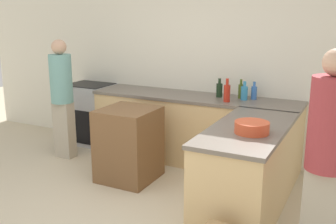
{
  "coord_description": "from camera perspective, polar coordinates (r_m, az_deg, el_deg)",
  "views": [
    {
      "loc": [
        2.01,
        -2.76,
        1.97
      ],
      "look_at": [
        0.18,
        0.82,
        0.96
      ],
      "focal_mm": 42.0,
      "sensor_mm": 36.0,
      "label": 1
    }
  ],
  "objects": [
    {
      "name": "wall_back",
      "position": [
        5.47,
        5.33,
        7.5
      ],
      "size": [
        8.0,
        0.06,
        2.7
      ],
      "color": "silver",
      "rests_on": "ground_plane"
    },
    {
      "name": "range_oven",
      "position": [
        6.23,
        -11.2,
        -0.22
      ],
      "size": [
        0.7,
        0.59,
        0.93
      ],
      "color": "#ADADB2",
      "rests_on": "ground_plane"
    },
    {
      "name": "counter_back",
      "position": [
        5.33,
        3.69,
        -2.45
      ],
      "size": [
        2.81,
        0.68,
        0.91
      ],
      "color": "#D6B27A",
      "rests_on": "ground_plane"
    },
    {
      "name": "person_at_peninsula",
      "position": [
        3.17,
        22.11,
        -5.75
      ],
      "size": [
        0.32,
        0.32,
        1.74
      ],
      "color": "#ADA38E",
      "rests_on": "ground_plane"
    },
    {
      "name": "hot_sauce_bottle",
      "position": [
        4.88,
        8.55,
        2.8
      ],
      "size": [
        0.08,
        0.08,
        0.29
      ],
      "color": "red",
      "rests_on": "counter_back"
    },
    {
      "name": "counter_peninsula",
      "position": [
        4.01,
        11.41,
        -8.38
      ],
      "size": [
        0.69,
        1.59,
        0.91
      ],
      "color": "#D6B27A",
      "rests_on": "ground_plane"
    },
    {
      "name": "wine_bottle_dark",
      "position": [
        5.16,
        7.46,
        3.24
      ],
      "size": [
        0.08,
        0.08,
        0.24
      ],
      "color": "black",
      "rests_on": "counter_back"
    },
    {
      "name": "person_by_range",
      "position": [
        5.57,
        -15.13,
        2.5
      ],
      "size": [
        0.3,
        0.3,
        1.64
      ],
      "color": "#ADA38E",
      "rests_on": "ground_plane"
    },
    {
      "name": "olive_oil_bottle",
      "position": [
        5.12,
        10.52,
        3.05
      ],
      "size": [
        0.07,
        0.07,
        0.25
      ],
      "color": "#475B1E",
      "rests_on": "counter_back"
    },
    {
      "name": "water_bottle_blue",
      "position": [
        5.09,
        12.37,
        2.8
      ],
      "size": [
        0.07,
        0.07,
        0.22
      ],
      "color": "#386BB7",
      "rests_on": "counter_back"
    },
    {
      "name": "dish_soap_bottle",
      "position": [
        5.03,
        11.01,
        2.78
      ],
      "size": [
        0.09,
        0.09,
        0.24
      ],
      "color": "#338CBF",
      "rests_on": "counter_back"
    },
    {
      "name": "mixing_bowl",
      "position": [
        3.65,
        12.07,
        -2.2
      ],
      "size": [
        0.32,
        0.32,
        0.11
      ],
      "color": "#DB512D",
      "rests_on": "counter_peninsula"
    },
    {
      "name": "island_table",
      "position": [
        4.78,
        -5.69,
        -4.66
      ],
      "size": [
        0.63,
        0.66,
        0.88
      ],
      "color": "brown",
      "rests_on": "ground_plane"
    }
  ]
}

